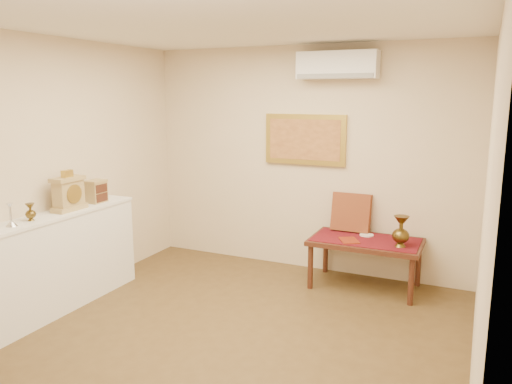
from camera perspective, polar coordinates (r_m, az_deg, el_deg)
The scene contains 18 objects.
floor at distance 4.50m, azimuth -4.55°, elevation -17.18°, with size 4.50×4.50×0.00m, color brown.
ceiling at distance 4.01m, azimuth -5.18°, elevation 19.25°, with size 4.50×4.50×0.00m, color white.
wall_back at distance 6.07m, azimuth 5.66°, elevation 3.67°, with size 4.00×0.02×2.70m, color beige.
wall_left at distance 5.31m, azimuth -24.02°, elevation 1.68°, with size 0.02×4.50×2.70m, color beige.
wall_right at distance 3.53m, azimuth 24.72°, elevation -2.67°, with size 0.02×4.50×2.70m, color beige.
candlestick at distance 4.92m, azimuth -26.25°, elevation -2.34°, with size 0.10×0.10×0.21m, color silver, non-canonical shape.
brass_urn_small at distance 5.05m, azimuth -24.40°, elevation -1.83°, with size 0.09×0.09×0.21m, color brown, non-canonical shape.
table_cloth at distance 5.66m, azimuth 12.45°, elevation -5.32°, with size 1.14×0.59×0.01m, color maroon.
brass_urn_tall at distance 5.43m, azimuth 16.25°, elevation -3.96°, with size 0.18×0.18×0.40m, color brown, non-canonical shape.
plate at distance 5.81m, azimuth 12.53°, elevation -4.82°, with size 0.16×0.16×0.01m, color white.
menu at distance 5.56m, azimuth 10.60°, elevation -5.46°, with size 0.18×0.25×0.01m, color maroon.
cushion at distance 5.91m, azimuth 10.82°, elevation -2.29°, with size 0.45×0.10×0.45m, color #5B1312.
display_ledge at distance 5.37m, azimuth -22.05°, elevation -7.50°, with size 0.37×2.02×0.98m.
mantel_clock at distance 5.34m, azimuth -20.62°, elevation -0.14°, with size 0.17×0.36×0.41m.
wooden_chest at distance 5.65m, azimuth -17.79°, elevation 0.09°, with size 0.16×0.21×0.24m.
low_table at distance 5.68m, azimuth 12.42°, elevation -5.99°, with size 1.20×0.70×0.55m.
painting at distance 6.02m, azimuth 5.62°, elevation 6.00°, with size 1.00×0.06×0.60m.
ac_unit at distance 5.79m, azimuth 9.29°, elevation 14.11°, with size 0.90×0.25×0.30m.
Camera 1 is at (1.96, -3.45, 2.13)m, focal length 35.00 mm.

